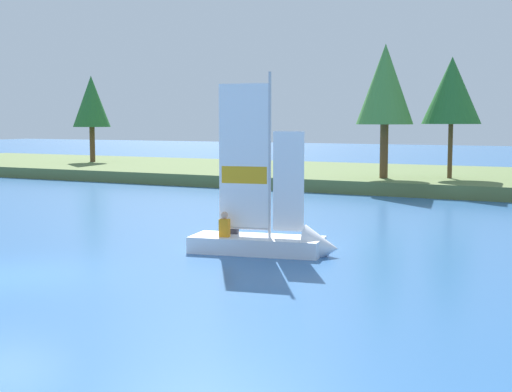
# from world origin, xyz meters

# --- Properties ---
(ground_plane) EXTENTS (200.00, 200.00, 0.00)m
(ground_plane) POSITION_xyz_m (0.00, 0.00, 0.00)
(ground_plane) COLOR #2D609E
(shore_bank) EXTENTS (80.00, 15.45, 0.68)m
(shore_bank) POSITION_xyz_m (0.00, 30.05, 0.34)
(shore_bank) COLOR #5B703D
(shore_bank) RESTS_ON ground
(shoreline_tree_left) EXTENTS (2.73, 2.73, 6.30)m
(shoreline_tree_left) POSITION_xyz_m (-22.73, 29.80, 5.07)
(shoreline_tree_left) COLOR brown
(shoreline_tree_left) RESTS_ON shore_bank
(shoreline_tree_midleft) EXTENTS (2.99, 2.99, 7.02)m
(shoreline_tree_midleft) POSITION_xyz_m (1.10, 25.01, 5.56)
(shoreline_tree_midleft) COLOR brown
(shoreline_tree_midleft) RESTS_ON shore_bank
(shoreline_tree_centre) EXTENTS (3.07, 3.07, 6.34)m
(shoreline_tree_centre) POSITION_xyz_m (4.20, 26.57, 5.26)
(shoreline_tree_centre) COLOR brown
(shoreline_tree_centre) RESTS_ON shore_bank
(sailboat) EXTENTS (4.34, 2.11, 5.43)m
(sailboat) POSITION_xyz_m (4.39, 5.76, 0.41)
(sailboat) COLOR white
(sailboat) RESTS_ON ground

